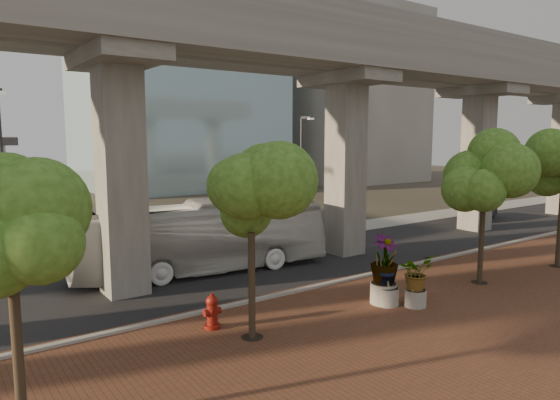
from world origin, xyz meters
TOP-DOWN VIEW (x-y plane):
  - ground at (0.00, 0.00)m, footprint 160.00×160.00m
  - brick_plaza at (0.00, -8.00)m, footprint 70.00×13.00m
  - asphalt_road at (0.00, 2.00)m, footprint 90.00×8.00m
  - curb_strip at (0.00, -2.00)m, footprint 70.00×0.25m
  - far_sidewalk at (0.00, 7.50)m, footprint 90.00×3.00m
  - transit_viaduct at (0.00, 2.00)m, footprint 72.00×5.60m
  - midrise_block at (38.00, 36.00)m, footprint 18.00×16.00m
  - transit_bus at (-1.98, 3.06)m, footprint 12.17×4.30m
  - parked_car at (22.21, 4.35)m, footprint 4.79×2.85m
  - fire_hydrant at (-4.93, -3.46)m, footprint 0.59×0.53m
  - planter_front at (2.21, -5.94)m, footprint 1.81×1.81m
  - planter_right at (1.50, -5.02)m, footprint 2.46×2.46m
  - planter_left at (1.49, -5.22)m, footprint 1.90×1.90m
  - street_tree_far_west at (-10.98, -6.38)m, footprint 3.26×3.26m
  - street_tree_near_west at (-4.28, -4.87)m, footprint 3.63×3.63m
  - street_tree_near_east at (6.90, -5.56)m, footprint 4.15×4.15m
  - streetlamp_west at (-9.49, 7.21)m, footprint 0.41×1.20m
  - streetlamp_east at (7.16, 7.23)m, footprint 0.37×1.09m

SIDE VIEW (x-z plane):
  - ground at x=0.00m, z-range 0.00..0.00m
  - asphalt_road at x=0.00m, z-range 0.00..0.04m
  - brick_plaza at x=0.00m, z-range 0.00..0.06m
  - far_sidewalk at x=0.00m, z-range 0.00..0.06m
  - curb_strip at x=0.00m, z-range 0.00..0.16m
  - fire_hydrant at x=-4.93m, z-range 0.04..1.21m
  - parked_car at x=22.21m, z-range 0.00..1.49m
  - planter_front at x=2.21m, z-range 0.27..2.26m
  - planter_left at x=1.49m, z-range 0.28..2.37m
  - planter_right at x=1.50m, z-range 0.34..2.96m
  - transit_bus at x=-1.98m, z-range 0.00..3.32m
  - streetlamp_east at x=7.16m, z-range 0.63..8.17m
  - street_tree_near_west at x=-4.28m, z-range 1.42..7.49m
  - street_tree_far_west at x=-10.98m, z-range 1.55..7.56m
  - street_tree_near_east at x=6.90m, z-range 1.44..8.01m
  - streetlamp_west at x=-9.49m, z-range 0.69..8.97m
  - transit_viaduct at x=0.00m, z-range 1.09..13.49m
  - midrise_block at x=38.00m, z-range 0.00..24.00m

